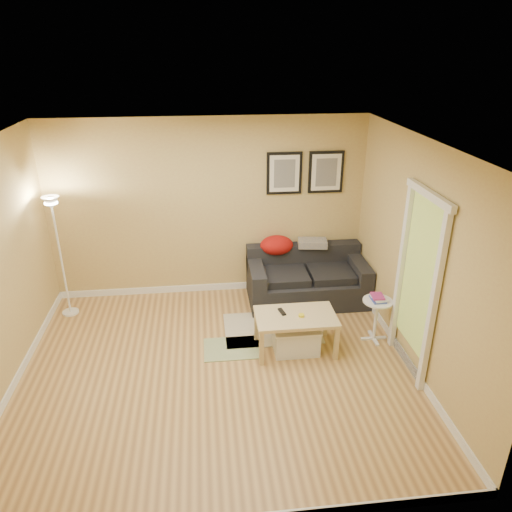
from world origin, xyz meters
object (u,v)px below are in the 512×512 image
at_px(storage_bin, 296,338).
at_px(book_stack, 378,298).
at_px(floor_lamp, 61,261).
at_px(coffee_table, 295,332).
at_px(side_table, 376,320).
at_px(sofa, 307,277).

distance_m(storage_bin, book_stack, 1.14).
bearing_deg(book_stack, floor_lamp, -177.27).
height_order(book_stack, floor_lamp, floor_lamp).
bearing_deg(coffee_table, side_table, 16.99).
xyz_separation_m(sofa, floor_lamp, (-3.38, -0.00, 0.43)).
distance_m(coffee_table, storage_bin, 0.07).
distance_m(sofa, storage_bin, 1.32).
relative_size(book_stack, floor_lamp, 0.13).
xyz_separation_m(side_table, floor_lamp, (-4.02, 1.12, 0.53)).
relative_size(storage_bin, floor_lamp, 0.33).
relative_size(side_table, floor_lamp, 0.33).
xyz_separation_m(sofa, book_stack, (0.64, -1.11, 0.23)).
xyz_separation_m(sofa, side_table, (0.64, -1.12, -0.09)).
distance_m(coffee_table, side_table, 1.05).
height_order(sofa, side_table, sofa).
distance_m(storage_bin, floor_lamp, 3.29).
xyz_separation_m(storage_bin, book_stack, (1.05, 0.13, 0.43)).
bearing_deg(coffee_table, floor_lamp, 169.16).
distance_m(coffee_table, book_stack, 1.12).
bearing_deg(side_table, book_stack, 77.49).
xyz_separation_m(storage_bin, floor_lamp, (-2.98, 1.24, 0.64)).
xyz_separation_m(sofa, coffee_table, (-0.41, -1.22, -0.13)).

